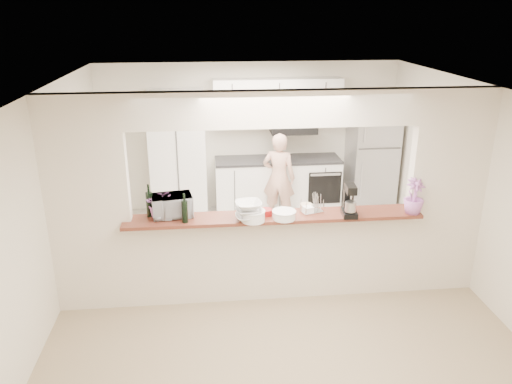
{
  "coord_description": "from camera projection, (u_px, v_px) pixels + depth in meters",
  "views": [
    {
      "loc": [
        -0.75,
        -5.25,
        3.31
      ],
      "look_at": [
        -0.17,
        0.3,
        1.25
      ],
      "focal_mm": 35.0,
      "sensor_mm": 36.0,
      "label": 1
    }
  ],
  "objects": [
    {
      "name": "bar_counter",
      "position": [
        273.0,
        254.0,
        5.91
      ],
      "size": [
        3.4,
        0.38,
        1.09
      ],
      "color": "silver",
      "rests_on": "floor"
    },
    {
      "name": "utensil_caddy",
      "position": [
        312.0,
        204.0,
        5.74
      ],
      "size": [
        0.28,
        0.21,
        0.23
      ],
      "color": "silver",
      "rests_on": "bar_counter"
    },
    {
      "name": "stand_mixer",
      "position": [
        350.0,
        202.0,
        5.63
      ],
      "size": [
        0.18,
        0.27,
        0.37
      ],
      "color": "black",
      "rests_on": "bar_counter"
    },
    {
      "name": "wine_bottle_a",
      "position": [
        150.0,
        204.0,
        5.62
      ],
      "size": [
        0.08,
        0.08,
        0.38
      ],
      "color": "black",
      "rests_on": "bar_counter"
    },
    {
      "name": "partition",
      "position": [
        274.0,
        181.0,
        5.6
      ],
      "size": [
        5.0,
        0.15,
        2.5
      ],
      "color": "silver",
      "rests_on": "floor"
    },
    {
      "name": "floor",
      "position": [
        272.0,
        295.0,
        6.12
      ],
      "size": [
        6.0,
        6.0,
        0.0
      ],
      "primitive_type": "plane",
      "color": "tan",
      "rests_on": "ground"
    },
    {
      "name": "tan_bowl",
      "position": [
        306.0,
        207.0,
        5.84
      ],
      "size": [
        0.15,
        0.15,
        0.07
      ],
      "primitive_type": "cylinder",
      "color": "beige",
      "rests_on": "bar_counter"
    },
    {
      "name": "wine_bottle_b",
      "position": [
        185.0,
        211.0,
        5.46
      ],
      "size": [
        0.07,
        0.07,
        0.34
      ],
      "color": "black",
      "rests_on": "bar_counter"
    },
    {
      "name": "person",
      "position": [
        279.0,
        178.0,
        8.05
      ],
      "size": [
        0.62,
        0.52,
        1.46
      ],
      "primitive_type": "imported",
      "rotation": [
        0.0,
        0.0,
        2.77
      ],
      "color": "#DEA890",
      "rests_on": "floor"
    },
    {
      "name": "flower_left",
      "position": [
        158.0,
        203.0,
        5.6
      ],
      "size": [
        0.35,
        0.32,
        0.32
      ],
      "primitive_type": "imported",
      "rotation": [
        0.0,
        0.0,
        0.28
      ],
      "color": "pink",
      "rests_on": "bar_counter"
    },
    {
      "name": "plate_stack_a",
      "position": [
        253.0,
        216.0,
        5.52
      ],
      "size": [
        0.27,
        0.27,
        0.12
      ],
      "color": "white",
      "rests_on": "bar_counter"
    },
    {
      "name": "kitchen_cabinets",
      "position": [
        240.0,
        157.0,
        8.3
      ],
      "size": [
        3.15,
        0.62,
        2.25
      ],
      "color": "white",
      "rests_on": "floor"
    },
    {
      "name": "plate_stack_b",
      "position": [
        284.0,
        215.0,
        5.58
      ],
      "size": [
        0.27,
        0.27,
        0.09
      ],
      "color": "white",
      "rests_on": "bar_counter"
    },
    {
      "name": "flower_right",
      "position": [
        414.0,
        196.0,
        5.68
      ],
      "size": [
        0.29,
        0.29,
        0.41
      ],
      "primitive_type": "imported",
      "rotation": [
        0.0,
        0.0,
        0.31
      ],
      "color": "#BD66B5",
      "rests_on": "bar_counter"
    },
    {
      "name": "tile_overlay",
      "position": [
        258.0,
        240.0,
        7.56
      ],
      "size": [
        5.0,
        2.9,
        0.01
      ],
      "primitive_type": "cube",
      "color": "beige",
      "rests_on": "floor"
    },
    {
      "name": "refrigerator",
      "position": [
        371.0,
        162.0,
        8.49
      ],
      "size": [
        0.75,
        0.7,
        1.7
      ],
      "primitive_type": "cube",
      "color": "#ACABB0",
      "rests_on": "floor"
    },
    {
      "name": "red_bowl",
      "position": [
        266.0,
        212.0,
        5.69
      ],
      "size": [
        0.15,
        0.15,
        0.07
      ],
      "primitive_type": "cylinder",
      "color": "maroon",
      "rests_on": "bar_counter"
    },
    {
      "name": "toaster_oven",
      "position": [
        172.0,
        206.0,
        5.63
      ],
      "size": [
        0.49,
        0.37,
        0.25
      ],
      "primitive_type": "imported",
      "rotation": [
        0.0,
        0.0,
        0.17
      ],
      "color": "#B9BABF",
      "rests_on": "bar_counter"
    },
    {
      "name": "serving_bowls",
      "position": [
        249.0,
        211.0,
        5.51
      ],
      "size": [
        0.32,
        0.32,
        0.21
      ],
      "primitive_type": "imported",
      "rotation": [
        0.0,
        0.0,
        0.11
      ],
      "color": "silver",
      "rests_on": "bar_counter"
    }
  ]
}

